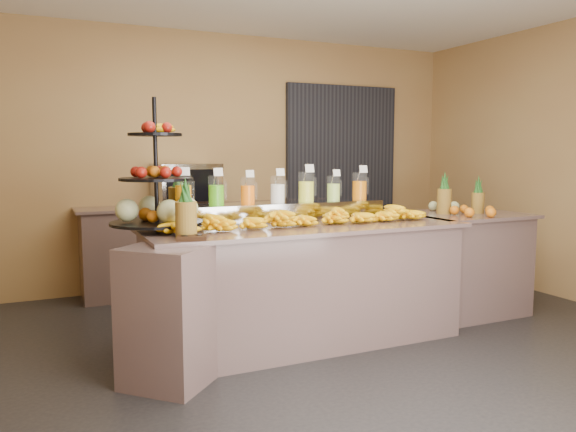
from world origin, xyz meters
TOP-DOWN VIEW (x-y plane):
  - ground at (0.00, 0.00)m, footprint 6.00×6.00m
  - room_envelope at (0.19, 0.79)m, footprint 6.04×5.02m
  - buffet_counter at (-0.12, 0.26)m, footprint 2.75×1.25m
  - right_counter at (1.70, 0.40)m, footprint 1.08×0.88m
  - back_ledge at (0.00, 2.25)m, footprint 3.10×0.55m
  - pitcher_tray at (-0.09, 0.58)m, footprint 1.85×0.30m
  - juice_pitcher_orange_a at (-0.87, 0.58)m, footprint 0.13×0.13m
  - juice_pitcher_green at (-0.61, 0.58)m, footprint 0.12×0.13m
  - juice_pitcher_orange_b at (-0.35, 0.58)m, footprint 0.12×0.12m
  - juice_pitcher_milk at (-0.09, 0.58)m, footprint 0.12×0.12m
  - juice_pitcher_lemon at (0.17, 0.58)m, footprint 0.13×0.14m
  - juice_pitcher_lime at (0.43, 0.58)m, footprint 0.11×0.12m
  - juice_pitcher_orange_c at (0.69, 0.58)m, footprint 0.13×0.13m
  - banana_heap at (-0.02, 0.23)m, footprint 2.17×0.20m
  - fruit_stand at (-1.05, 0.45)m, footprint 0.77×0.77m
  - condiment_caddy at (-0.99, -0.11)m, footprint 0.22×0.19m
  - pineapple_left_a at (-1.00, -0.00)m, footprint 0.14×0.14m
  - pineapple_left_b at (-0.87, 0.71)m, footprint 0.16×0.16m
  - right_fruit_pile at (1.65, 0.30)m, footprint 0.43×0.41m
  - oven_warmer at (-0.42, 2.25)m, footprint 0.69×0.51m

SIDE VIEW (x-z plane):
  - ground at x=0.00m, z-range 0.00..0.00m
  - buffet_counter at x=-0.12m, z-range 0.00..0.93m
  - back_ledge at x=0.00m, z-range 0.00..0.93m
  - right_counter at x=1.70m, z-range 0.00..0.93m
  - condiment_caddy at x=-0.99m, z-range 0.93..0.96m
  - banana_heap at x=-0.02m, z-range 0.91..1.09m
  - right_fruit_pile at x=1.65m, z-range 0.89..1.12m
  - pitcher_tray at x=-0.09m, z-range 0.93..1.08m
  - pineapple_left_a at x=-1.00m, z-range 0.88..1.28m
  - pineapple_left_b at x=-0.87m, z-range 0.88..1.33m
  - oven_warmer at x=-0.42m, z-range 0.93..1.37m
  - fruit_stand at x=-1.05m, z-range 0.70..1.64m
  - juice_pitcher_lime at x=0.43m, z-range 1.04..1.31m
  - juice_pitcher_orange_b at x=-0.35m, z-range 1.03..1.31m
  - juice_pitcher_milk at x=-0.09m, z-range 1.03..1.32m
  - juice_pitcher_green at x=-0.61m, z-range 1.03..1.33m
  - juice_pitcher_orange_c at x=0.69m, z-range 1.03..1.34m
  - juice_pitcher_orange_a at x=-0.87m, z-range 1.03..1.34m
  - juice_pitcher_lemon at x=0.17m, z-range 1.03..1.35m
  - room_envelope at x=0.19m, z-range 0.47..3.29m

